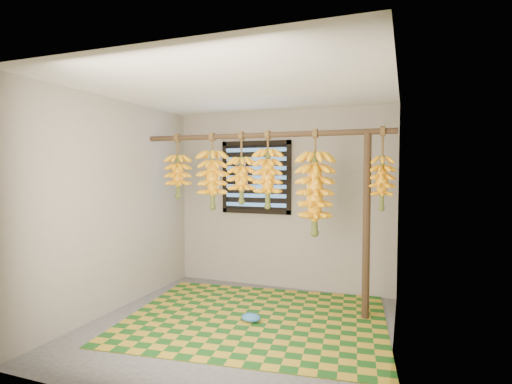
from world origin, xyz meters
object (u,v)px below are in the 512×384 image
at_px(banana_bunch_d, 268,178).
at_px(banana_bunch_f, 382,183).
at_px(support_post, 366,226).
at_px(woven_mat, 256,318).
at_px(banana_bunch_a, 178,176).
at_px(plastic_bag, 251,318).
at_px(banana_bunch_b, 213,180).
at_px(banana_bunch_e, 315,194).
at_px(banana_bunch_c, 242,180).

relative_size(banana_bunch_d, banana_bunch_f, 1.01).
bearing_deg(support_post, woven_mat, -159.03).
xyz_separation_m(woven_mat, banana_bunch_f, (1.25, 0.42, 1.46)).
xyz_separation_m(support_post, banana_bunch_d, (-1.11, -0.00, 0.50)).
relative_size(support_post, banana_bunch_f, 2.28).
xyz_separation_m(woven_mat, banana_bunch_a, (-1.21, 0.42, 1.52)).
xyz_separation_m(plastic_bag, banana_bunch_d, (-0.00, 0.54, 1.45)).
height_order(banana_bunch_b, banana_bunch_d, same).
xyz_separation_m(banana_bunch_a, banana_bunch_d, (1.20, 0.00, -0.02)).
bearing_deg(banana_bunch_f, banana_bunch_b, 180.00).
bearing_deg(banana_bunch_a, woven_mat, -19.28).
xyz_separation_m(banana_bunch_a, banana_bunch_f, (2.46, 0.00, -0.06)).
relative_size(woven_mat, banana_bunch_e, 2.31).
xyz_separation_m(woven_mat, plastic_bag, (-0.01, -0.12, 0.05)).
height_order(banana_bunch_d, banana_bunch_e, same).
height_order(banana_bunch_e, banana_bunch_f, same).
xyz_separation_m(plastic_bag, banana_bunch_b, (-0.71, 0.54, 1.43)).
distance_m(woven_mat, banana_bunch_c, 1.57).
distance_m(banana_bunch_a, banana_bunch_f, 2.46).
bearing_deg(woven_mat, banana_bunch_e, 37.85).
bearing_deg(banana_bunch_f, banana_bunch_d, 180.00).
xyz_separation_m(support_post, banana_bunch_e, (-0.56, 0.00, 0.34)).
bearing_deg(banana_bunch_b, banana_bunch_c, -0.00).
bearing_deg(banana_bunch_d, banana_bunch_f, 0.00).
bearing_deg(banana_bunch_f, banana_bunch_a, 180.00).
bearing_deg(plastic_bag, banana_bunch_e, 44.78).
distance_m(support_post, banana_bunch_b, 1.88).
height_order(banana_bunch_a, banana_bunch_b, same).
bearing_deg(woven_mat, banana_bunch_a, 160.72).
height_order(woven_mat, banana_bunch_e, banana_bunch_e).
bearing_deg(banana_bunch_b, woven_mat, -30.41).
distance_m(banana_bunch_c, banana_bunch_e, 0.89).
xyz_separation_m(banana_bunch_b, banana_bunch_f, (1.97, -0.00, -0.02)).
bearing_deg(banana_bunch_a, banana_bunch_c, 0.00).
xyz_separation_m(banana_bunch_a, banana_bunch_e, (1.75, 0.00, -0.19)).
distance_m(woven_mat, banana_bunch_f, 1.97).
height_order(banana_bunch_a, banana_bunch_d, same).
xyz_separation_m(plastic_bag, banana_bunch_e, (0.55, 0.54, 1.28)).
xyz_separation_m(banana_bunch_d, banana_bunch_f, (1.26, 0.00, -0.04)).
bearing_deg(support_post, banana_bunch_b, 180.00).
xyz_separation_m(woven_mat, banana_bunch_d, (-0.01, 0.42, 1.50)).
bearing_deg(woven_mat, banana_bunch_b, 149.59).
relative_size(banana_bunch_b, banana_bunch_f, 1.05).
xyz_separation_m(banana_bunch_c, banana_bunch_e, (0.88, 0.00, -0.14)).
relative_size(support_post, banana_bunch_b, 2.18).
bearing_deg(plastic_bag, woven_mat, 87.65).
height_order(plastic_bag, banana_bunch_d, banana_bunch_d).
height_order(woven_mat, banana_bunch_c, banana_bunch_c).
bearing_deg(banana_bunch_e, banana_bunch_c, -180.00).
relative_size(woven_mat, banana_bunch_a, 3.38).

